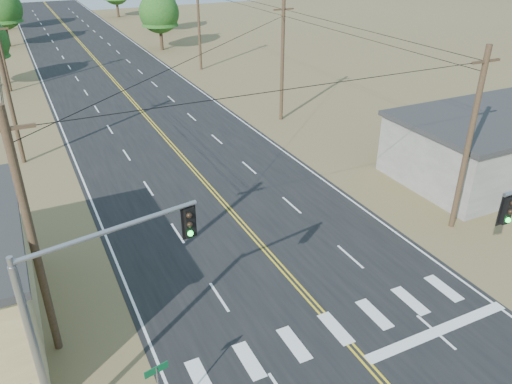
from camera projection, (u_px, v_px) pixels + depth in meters
road at (173, 147)px, 38.29m from camera, size 15.00×200.00×0.02m
building_right at (506, 144)px, 33.63m from camera, size 15.00×8.00×4.00m
utility_pole_left_near at (32, 239)px, 17.51m from camera, size 1.80×0.30×10.00m
utility_pole_left_mid at (8, 93)px, 33.42m from camera, size 1.80×0.30×10.00m
utility_pole_right_near at (469, 141)px, 25.69m from camera, size 1.80×0.30×10.00m
utility_pole_right_mid at (282, 61)px, 41.60m from camera, size 1.80×0.30×10.00m
utility_pole_right_far at (199, 25)px, 57.52m from camera, size 1.80×0.30×10.00m
signal_mast_left at (85, 302)px, 15.00m from camera, size 5.67×1.26×7.12m
tree_left_mid at (0, 5)px, 69.14m from camera, size 5.60×5.60×9.33m
tree_right_near at (159, 8)px, 67.25m from camera, size 5.39×5.39×8.98m
tree_right_mid at (162, 1)px, 80.45m from camera, size 4.63×4.63×7.71m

